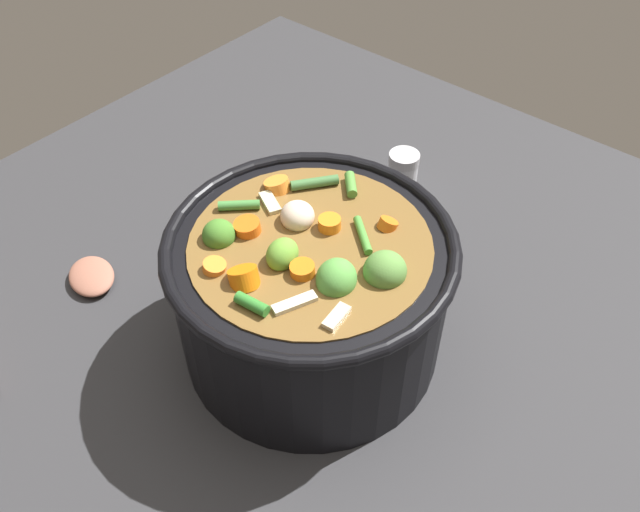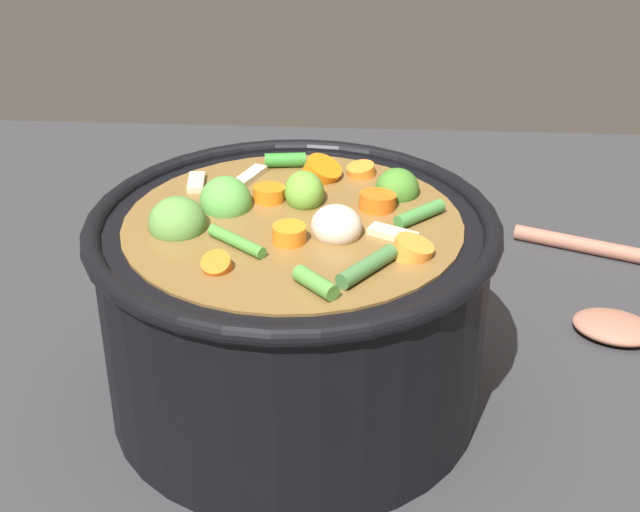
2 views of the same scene
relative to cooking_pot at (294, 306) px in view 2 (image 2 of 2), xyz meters
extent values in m
plane|color=#2D2D30|center=(0.00, 0.00, -0.08)|extent=(1.10, 1.10, 0.00)
cylinder|color=black|center=(0.00, 0.00, -0.01)|extent=(0.27, 0.27, 0.15)
torus|color=black|center=(0.00, 0.00, 0.07)|extent=(0.28, 0.28, 0.01)
cylinder|color=brown|center=(0.00, 0.00, 0.00)|extent=(0.23, 0.23, 0.14)
ellipsoid|color=#417A28|center=(0.07, 0.05, 0.07)|extent=(0.04, 0.04, 0.03)
ellipsoid|color=#52973F|center=(-0.05, 0.02, 0.07)|extent=(0.05, 0.05, 0.04)
ellipsoid|color=#639B32|center=(0.01, 0.03, 0.07)|extent=(0.03, 0.04, 0.03)
ellipsoid|color=#578A3D|center=(-0.08, -0.01, 0.07)|extent=(0.04, 0.04, 0.04)
cylinder|color=orange|center=(0.08, -0.04, 0.07)|extent=(0.03, 0.03, 0.02)
cylinder|color=orange|center=(0.00, -0.03, 0.07)|extent=(0.03, 0.03, 0.02)
cylinder|color=orange|center=(-0.02, 0.03, 0.07)|extent=(0.03, 0.03, 0.02)
cylinder|color=orange|center=(0.01, 0.07, 0.07)|extent=(0.04, 0.04, 0.03)
cylinder|color=orange|center=(0.06, 0.02, 0.07)|extent=(0.04, 0.04, 0.02)
cylinder|color=orange|center=(0.04, 0.08, 0.07)|extent=(0.03, 0.03, 0.01)
cylinder|color=orange|center=(-0.04, -0.07, 0.07)|extent=(0.02, 0.02, 0.02)
ellipsoid|color=beige|center=(0.03, -0.02, 0.07)|extent=(0.05, 0.05, 0.03)
cylinder|color=#478D34|center=(-0.03, -0.04, 0.07)|extent=(0.04, 0.04, 0.01)
cylinder|color=#2F7A2B|center=(-0.01, 0.09, 0.07)|extent=(0.03, 0.01, 0.01)
cylinder|color=#408139|center=(0.09, 0.01, 0.07)|extent=(0.04, 0.03, 0.01)
cylinder|color=#40713A|center=(0.05, -0.07, 0.07)|extent=(0.04, 0.05, 0.01)
cylinder|color=#4D8A36|center=(0.02, -0.09, 0.07)|extent=(0.03, 0.03, 0.01)
cube|color=beige|center=(-0.04, 0.07, 0.07)|extent=(0.02, 0.04, 0.01)
cube|color=beige|center=(0.07, -0.02, 0.07)|extent=(0.03, 0.03, 0.01)
cube|color=beige|center=(-0.08, 0.05, 0.07)|extent=(0.01, 0.03, 0.01)
ellipsoid|color=#985F4B|center=(0.26, 0.10, -0.07)|extent=(0.08, 0.07, 0.02)
cylinder|color=#985F4B|center=(0.30, 0.22, -0.07)|extent=(0.22, 0.10, 0.01)
camera|label=1|loc=(-0.30, 0.34, 0.50)|focal=37.76mm
camera|label=2|loc=(0.05, -0.55, 0.35)|focal=51.88mm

